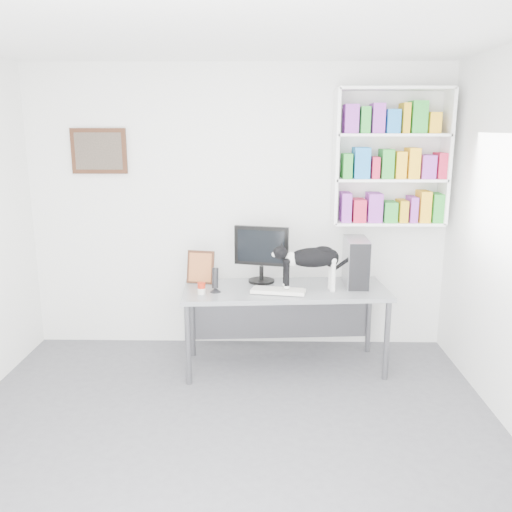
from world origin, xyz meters
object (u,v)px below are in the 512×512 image
monitor (261,254)px  keyboard (278,291)px  desk (285,328)px  cat (311,269)px  bookshelf (391,157)px  pc_tower (356,262)px  soup_can (202,288)px  speaker (215,280)px  leaning_print (201,267)px

monitor → keyboard: bearing=-53.0°
desk → cat: cat is taller
cat → bookshelf: bearing=27.9°
pc_tower → soup_can: (-1.34, -0.30, -0.16)m
bookshelf → desk: (-0.96, -0.45, -1.48)m
bookshelf → cat: (-0.74, -0.53, -0.91)m
desk → soup_can: bearing=-169.8°
desk → monitor: (-0.21, 0.19, 0.63)m
soup_can → monitor: bearing=36.8°
speaker → pc_tower: bearing=17.2°
keyboard → leaning_print: (-0.69, 0.29, 0.14)m
pc_tower → leaning_print: pc_tower is taller
keyboard → pc_tower: 0.76m
leaning_print → soup_can: (0.05, -0.34, -0.10)m
desk → pc_tower: pc_tower is taller
bookshelf → keyboard: size_ratio=2.72×
desk → leaning_print: leaning_print is taller
bookshelf → cat: bookshelf is taller
leaning_print → soup_can: bearing=-71.2°
desk → pc_tower: size_ratio=4.22×
desk → keyboard: 0.42m
monitor → speaker: (-0.39, -0.32, -0.15)m
cat → leaning_print: bearing=159.1°
pc_tower → leaning_print: bearing=179.2°
desk → leaning_print: size_ratio=5.79×
desk → monitor: size_ratio=3.38×
bookshelf → cat: bearing=-144.5°
desk → speaker: (-0.60, -0.13, 0.48)m
monitor → cat: monitor is taller
monitor → bookshelf: bearing=25.6°
bookshelf → speaker: (-1.56, -0.58, -1.00)m
pc_tower → speaker: 1.26m
keyboard → leaning_print: leaning_print is taller
speaker → bookshelf: bearing=26.2°
monitor → leaning_print: monitor is taller
monitor → pc_tower: (0.84, -0.08, -0.05)m
monitor → desk: bearing=-29.3°
speaker → monitor: bearing=45.2°
pc_tower → soup_can: bearing=-166.8°
leaning_print → cat: 1.00m
pc_tower → monitor: bearing=175.4°
keyboard → speaker: (-0.54, 0.02, 0.09)m
speaker → leaning_print: size_ratio=0.72×
speaker → leaning_print: 0.32m
speaker → soup_can: size_ratio=2.22×
bookshelf → leaning_print: (-1.72, -0.30, -0.96)m
pc_tower → soup_can: 1.38m
leaning_print → pc_tower: bearing=9.7°
pc_tower → bookshelf: bearing=45.6°
speaker → soup_can: (-0.11, -0.06, -0.06)m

